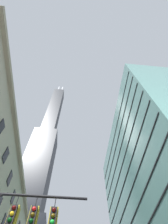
# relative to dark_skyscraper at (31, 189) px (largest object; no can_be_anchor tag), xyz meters

# --- Properties ---
(dark_skyscraper) EXTENTS (22.99, 22.99, 200.52)m
(dark_skyscraper) POSITION_rel_dark_skyscraper_xyz_m (0.00, 0.00, 0.00)
(dark_skyscraper) COLOR black
(dark_skyscraper) RESTS_ON ground
(glass_office_midrise) EXTENTS (14.88, 40.36, 49.38)m
(glass_office_midrise) POSITION_rel_dark_skyscraper_xyz_m (39.71, -51.42, -36.27)
(glass_office_midrise) COLOR slate
(glass_office_midrise) RESTS_ON ground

